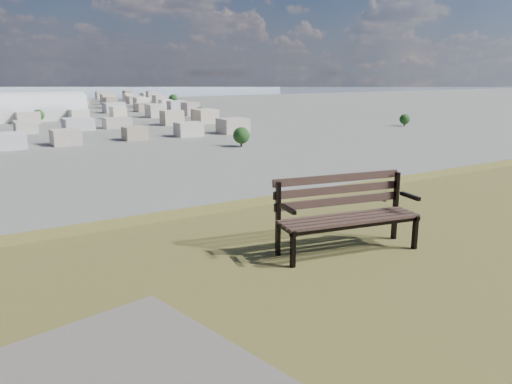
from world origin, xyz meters
TOP-DOWN VIEW (x-y plane):
  - park_bench at (0.32, 1.85)m, footprint 1.70×0.81m
  - arena at (42.51, 314.71)m, footprint 51.50×21.93m

SIDE VIEW (x-z plane):
  - arena at x=42.51m, z-range -5.74..15.97m
  - park_bench at x=0.32m, z-range 25.06..25.91m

